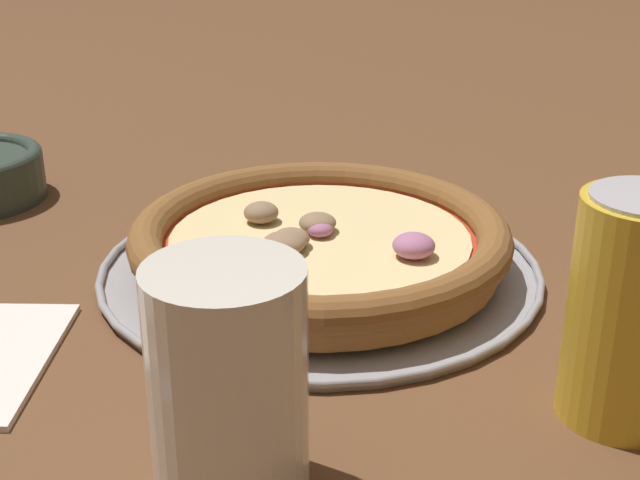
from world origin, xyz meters
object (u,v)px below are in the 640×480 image
pizza_tray (320,268)px  pizza (320,241)px  beverage_can (633,310)px  drinking_cup (228,385)px

pizza_tray → pizza: pizza is taller
pizza_tray → beverage_can: size_ratio=2.52×
drinking_cup → beverage_can: size_ratio=0.92×
pizza_tray → pizza: bearing=56.1°
pizza_tray → beverage_can: beverage_can is taller
pizza_tray → drinking_cup: size_ratio=2.73×
beverage_can → pizza_tray: bearing=-59.5°
pizza_tray → drinking_cup: 0.24m
pizza_tray → drinking_cup: bearing=67.9°
pizza → beverage_can: 0.24m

